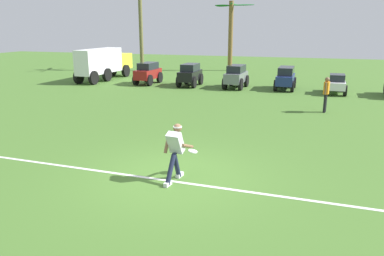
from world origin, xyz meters
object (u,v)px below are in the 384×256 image
(parked_car_slot_a, at_px, (148,73))
(parked_car_slot_c, at_px, (236,76))
(parked_car_slot_b, at_px, (190,74))
(palm_tree_far_left, at_px, (141,18))
(box_truck, at_px, (104,62))
(parked_car_slot_d, at_px, (286,77))
(palm_tree_left_of_centre, at_px, (231,32))
(teammate_near_sideline, at_px, (326,91))
(parked_car_slot_e, at_px, (337,84))
(frisbee_thrower, at_px, (175,149))
(frisbee_in_flight, at_px, (193,151))

(parked_car_slot_a, bearing_deg, parked_car_slot_c, 0.49)
(parked_car_slot_b, height_order, palm_tree_far_left, palm_tree_far_left)
(parked_car_slot_b, xyz_separation_m, box_truck, (-6.69, 0.86, 0.49))
(parked_car_slot_d, height_order, palm_tree_left_of_centre, palm_tree_left_of_centre)
(parked_car_slot_a, xyz_separation_m, parked_car_slot_d, (8.84, 0.41, -0.02))
(parked_car_slot_c, xyz_separation_m, palm_tree_far_left, (-9.58, 7.04, 3.67))
(box_truck, distance_m, palm_tree_left_of_centre, 11.38)
(box_truck, height_order, palm_tree_far_left, palm_tree_far_left)
(teammate_near_sideline, height_order, palm_tree_far_left, palm_tree_far_left)
(teammate_near_sideline, distance_m, palm_tree_far_left, 19.66)
(teammate_near_sideline, bearing_deg, parked_car_slot_e, 82.06)
(parked_car_slot_b, distance_m, palm_tree_far_left, 10.36)
(parked_car_slot_d, distance_m, palm_tree_far_left, 14.68)
(frisbee_thrower, height_order, palm_tree_left_of_centre, palm_tree_left_of_centre)
(parked_car_slot_b, bearing_deg, palm_tree_far_left, 133.09)
(parked_car_slot_d, height_order, parked_car_slot_e, parked_car_slot_d)
(palm_tree_left_of_centre, bearing_deg, palm_tree_far_left, -162.63)
(frisbee_thrower, height_order, parked_car_slot_d, frisbee_thrower)
(palm_tree_left_of_centre, bearing_deg, box_truck, -130.74)
(parked_car_slot_b, xyz_separation_m, parked_car_slot_d, (5.92, 0.40, -0.02))
(frisbee_thrower, distance_m, palm_tree_left_of_centre, 24.42)
(parked_car_slot_a, bearing_deg, frisbee_thrower, -63.69)
(teammate_near_sideline, distance_m, parked_car_slot_c, 7.55)
(frisbee_thrower, distance_m, parked_car_slot_d, 15.15)
(parked_car_slot_a, xyz_separation_m, parked_car_slot_e, (11.70, -0.22, -0.18))
(parked_car_slot_b, height_order, parked_car_slot_c, same)
(teammate_near_sideline, bearing_deg, palm_tree_far_left, 139.25)
(parked_car_slot_c, bearing_deg, palm_tree_left_of_centre, 104.16)
(parked_car_slot_e, xyz_separation_m, box_truck, (-15.47, 1.08, 0.67))
(frisbee_thrower, relative_size, frisbee_in_flight, 5.34)
(frisbee_thrower, height_order, teammate_near_sideline, teammate_near_sideline)
(teammate_near_sideline, height_order, parked_car_slot_a, teammate_near_sideline)
(parked_car_slot_a, bearing_deg, parked_car_slot_b, 0.23)
(parked_car_slot_d, distance_m, box_truck, 12.63)
(parked_car_slot_d, bearing_deg, frisbee_in_flight, -95.18)
(parked_car_slot_c, distance_m, palm_tree_far_left, 12.44)
(frisbee_in_flight, distance_m, parked_car_slot_d, 14.60)
(parked_car_slot_a, distance_m, parked_car_slot_b, 2.92)
(box_truck, relative_size, palm_tree_far_left, 0.80)
(parked_car_slot_c, bearing_deg, teammate_near_sideline, -47.79)
(box_truck, bearing_deg, frisbee_in_flight, -53.01)
(teammate_near_sideline, relative_size, parked_car_slot_a, 0.66)
(palm_tree_far_left, bearing_deg, parked_car_slot_e, -25.37)
(parked_car_slot_a, height_order, parked_car_slot_c, same)
(frisbee_in_flight, relative_size, teammate_near_sideline, 0.17)
(parked_car_slot_c, xyz_separation_m, parked_car_slot_e, (5.81, -0.27, -0.18))
(frisbee_in_flight, height_order, palm_tree_far_left, palm_tree_far_left)
(parked_car_slot_d, bearing_deg, palm_tree_left_of_centre, 120.67)
(frisbee_in_flight, bearing_deg, parked_car_slot_d, 84.82)
(teammate_near_sideline, distance_m, parked_car_slot_a, 12.28)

